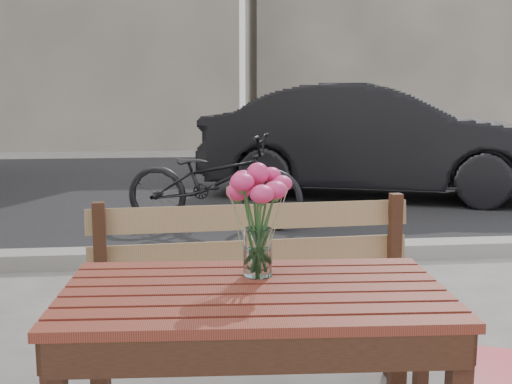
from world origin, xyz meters
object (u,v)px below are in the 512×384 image
Objects in this scene: main_vase at (258,206)px; parked_car at (377,141)px; main_table at (254,326)px; bicycle at (214,181)px.

main_vase is 0.09× the size of parked_car.
main_vase is (0.03, 0.14, 0.35)m from main_table.
parked_car reaches higher than main_table.
parked_car is at bearing -33.28° from bicycle.
bicycle is (0.03, 4.09, -0.49)m from main_vase.
main_table is 0.37m from main_vase.
parked_car reaches higher than main_vase.
main_vase is at bearing 82.73° from main_table.
main_table is 4.23m from bicycle.
main_table is 0.69× the size of bicycle.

